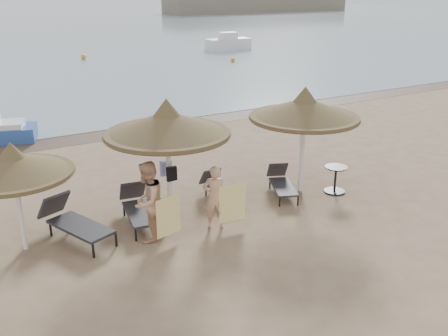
{
  "coord_description": "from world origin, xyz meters",
  "views": [
    {
      "loc": [
        -5.42,
        -9.51,
        5.69
      ],
      "look_at": [
        0.81,
        1.2,
        1.08
      ],
      "focal_mm": 40.0,
      "sensor_mm": 36.0,
      "label": 1
    }
  ],
  "objects_px": {
    "palapa_right": "(304,109)",
    "person_left": "(147,196)",
    "palapa_center": "(167,124)",
    "pedal_boat": "(4,131)",
    "palapa_left": "(13,165)",
    "lounger_near_left": "(138,206)",
    "side_table": "(335,180)",
    "person_right": "(215,192)",
    "lounger_far_left": "(72,220)",
    "lounger_far_right": "(281,182)",
    "lounger_near_right": "(220,188)"
  },
  "relations": [
    {
      "from": "palapa_center",
      "to": "lounger_far_right",
      "type": "height_order",
      "value": "palapa_center"
    },
    {
      "from": "palapa_right",
      "to": "pedal_boat",
      "type": "distance_m",
      "value": 11.84
    },
    {
      "from": "side_table",
      "to": "person_right",
      "type": "height_order",
      "value": "person_right"
    },
    {
      "from": "palapa_right",
      "to": "pedal_boat",
      "type": "relative_size",
      "value": 1.24
    },
    {
      "from": "palapa_left",
      "to": "lounger_far_right",
      "type": "height_order",
      "value": "palapa_left"
    },
    {
      "from": "side_table",
      "to": "lounger_near_left",
      "type": "bearing_deg",
      "value": 168.81
    },
    {
      "from": "side_table",
      "to": "palapa_right",
      "type": "bearing_deg",
      "value": 144.15
    },
    {
      "from": "person_right",
      "to": "person_left",
      "type": "bearing_deg",
      "value": 17.96
    },
    {
      "from": "palapa_left",
      "to": "person_left",
      "type": "relative_size",
      "value": 1.15
    },
    {
      "from": "lounger_far_left",
      "to": "lounger_near_right",
      "type": "relative_size",
      "value": 1.35
    },
    {
      "from": "palapa_right",
      "to": "person_left",
      "type": "xyz_separation_m",
      "value": [
        -4.91,
        -0.55,
        -1.31
      ]
    },
    {
      "from": "person_right",
      "to": "pedal_boat",
      "type": "xyz_separation_m",
      "value": [
        -3.43,
        10.33,
        -0.56
      ]
    },
    {
      "from": "lounger_near_left",
      "to": "person_left",
      "type": "bearing_deg",
      "value": -88.4
    },
    {
      "from": "lounger_far_left",
      "to": "lounger_near_left",
      "type": "xyz_separation_m",
      "value": [
        1.65,
        0.04,
        -0.04
      ]
    },
    {
      "from": "palapa_right",
      "to": "lounger_far_left",
      "type": "height_order",
      "value": "palapa_right"
    },
    {
      "from": "lounger_far_left",
      "to": "lounger_far_right",
      "type": "distance_m",
      "value": 5.86
    },
    {
      "from": "palapa_center",
      "to": "lounger_far_right",
      "type": "bearing_deg",
      "value": -3.09
    },
    {
      "from": "palapa_center",
      "to": "pedal_boat",
      "type": "relative_size",
      "value": 1.26
    },
    {
      "from": "palapa_left",
      "to": "lounger_near_right",
      "type": "bearing_deg",
      "value": 2.36
    },
    {
      "from": "palapa_right",
      "to": "person_left",
      "type": "distance_m",
      "value": 5.11
    },
    {
      "from": "palapa_right",
      "to": "lounger_far_right",
      "type": "relative_size",
      "value": 1.74
    },
    {
      "from": "palapa_left",
      "to": "lounger_far_right",
      "type": "bearing_deg",
      "value": -2.65
    },
    {
      "from": "palapa_right",
      "to": "lounger_far_left",
      "type": "relative_size",
      "value": 1.37
    },
    {
      "from": "lounger_far_right",
      "to": "palapa_left",
      "type": "bearing_deg",
      "value": -159.46
    },
    {
      "from": "lounger_near_right",
      "to": "person_left",
      "type": "height_order",
      "value": "person_left"
    },
    {
      "from": "lounger_near_right",
      "to": "lounger_far_left",
      "type": "bearing_deg",
      "value": -177.87
    },
    {
      "from": "lounger_near_right",
      "to": "person_left",
      "type": "relative_size",
      "value": 0.74
    },
    {
      "from": "lounger_far_right",
      "to": "person_left",
      "type": "xyz_separation_m",
      "value": [
        -4.33,
        -0.69,
        0.78
      ]
    },
    {
      "from": "lounger_far_right",
      "to": "pedal_boat",
      "type": "relative_size",
      "value": 0.71
    },
    {
      "from": "palapa_center",
      "to": "palapa_right",
      "type": "xyz_separation_m",
      "value": [
        3.97,
        -0.32,
        -0.04
      ]
    },
    {
      "from": "palapa_center",
      "to": "lounger_near_right",
      "type": "bearing_deg",
      "value": 11.97
    },
    {
      "from": "palapa_right",
      "to": "person_right",
      "type": "height_order",
      "value": "palapa_right"
    },
    {
      "from": "lounger_near_right",
      "to": "palapa_center",
      "type": "bearing_deg",
      "value": -168.61
    },
    {
      "from": "palapa_left",
      "to": "side_table",
      "type": "xyz_separation_m",
      "value": [
        8.33,
        -1.04,
        -1.66
      ]
    },
    {
      "from": "palapa_left",
      "to": "lounger_far_right",
      "type": "distance_m",
      "value": 7.16
    },
    {
      "from": "palapa_left",
      "to": "palapa_center",
      "type": "distance_m",
      "value": 3.58
    },
    {
      "from": "lounger_near_right",
      "to": "person_left",
      "type": "distance_m",
      "value": 2.98
    },
    {
      "from": "palapa_center",
      "to": "lounger_far_right",
      "type": "distance_m",
      "value": 4.02
    },
    {
      "from": "lounger_near_left",
      "to": "pedal_boat",
      "type": "relative_size",
      "value": 0.81
    },
    {
      "from": "lounger_near_right",
      "to": "lounger_far_right",
      "type": "xyz_separation_m",
      "value": [
        1.73,
        -0.54,
        0.01
      ]
    },
    {
      "from": "lounger_far_right",
      "to": "person_right",
      "type": "distance_m",
      "value": 2.92
    },
    {
      "from": "palapa_left",
      "to": "lounger_near_left",
      "type": "distance_m",
      "value": 3.2
    },
    {
      "from": "lounger_near_left",
      "to": "side_table",
      "type": "height_order",
      "value": "lounger_near_left"
    },
    {
      "from": "palapa_left",
      "to": "palapa_right",
      "type": "bearing_deg",
      "value": -3.5
    },
    {
      "from": "lounger_far_left",
      "to": "lounger_far_right",
      "type": "xyz_separation_m",
      "value": [
        5.85,
        -0.34,
        -0.09
      ]
    },
    {
      "from": "palapa_center",
      "to": "lounger_far_right",
      "type": "xyz_separation_m",
      "value": [
        3.4,
        -0.18,
        -2.14
      ]
    },
    {
      "from": "lounger_near_right",
      "to": "side_table",
      "type": "relative_size",
      "value": 2.14
    },
    {
      "from": "lounger_far_left",
      "to": "pedal_boat",
      "type": "height_order",
      "value": "pedal_boat"
    },
    {
      "from": "lounger_far_right",
      "to": "lounger_near_left",
      "type": "bearing_deg",
      "value": -162.03
    },
    {
      "from": "lounger_near_right",
      "to": "side_table",
      "type": "height_order",
      "value": "side_table"
    }
  ]
}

